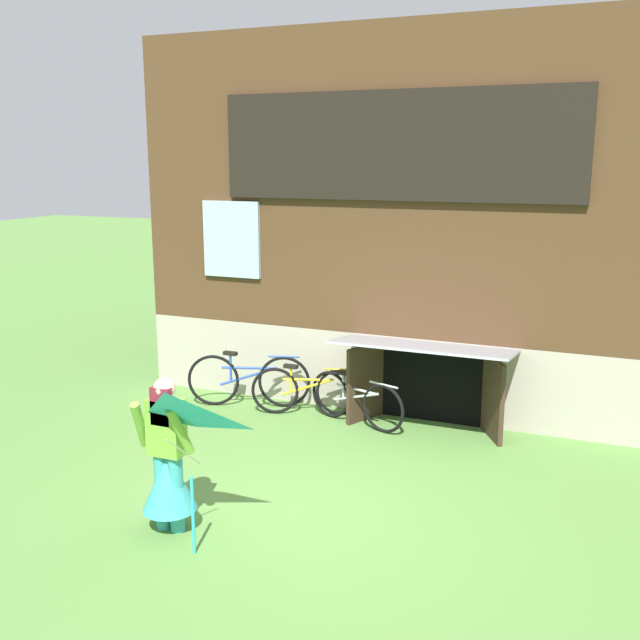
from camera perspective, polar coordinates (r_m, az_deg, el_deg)
name	(u,v)px	position (r m, az deg, el deg)	size (l,w,h in m)	color
ground_plane	(304,507)	(7.79, -1.29, -14.28)	(60.00, 60.00, 0.00)	#56843D
log_house	(435,215)	(12.02, 8.93, 8.07)	(7.65, 5.71, 5.22)	#ADA393
person	(168,467)	(7.23, -11.73, -11.14)	(0.60, 0.52, 1.53)	teal
kite	(167,435)	(6.43, -11.81, -8.72)	(0.84, 0.87, 1.48)	#2DB2CC
bicycle_silver	(356,400)	(9.86, 2.81, -6.22)	(1.48, 0.53, 0.70)	black
bicycle_yellow	(307,390)	(10.24, -1.02, -5.48)	(1.50, 0.54, 0.72)	black
bicycle_blue	(248,380)	(10.60, -5.58, -4.66)	(1.70, 0.60, 0.81)	black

